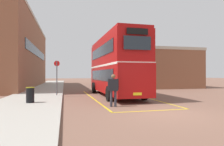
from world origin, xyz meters
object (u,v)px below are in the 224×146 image
Objects in this scene: single_deck_bus at (110,75)px; litter_bin at (30,95)px; bus_stop_sign at (57,74)px; double_decker_bus at (115,65)px; pedestrian_boarding at (113,88)px.

litter_bin is at bearing -115.44° from single_deck_bus.
bus_stop_sign reaches higher than litter_bin.
pedestrian_boarding is (-1.44, -5.43, -1.47)m from double_decker_bus.
double_decker_bus is at bearing -3.07° from bus_stop_sign.
single_deck_bus is at bearing 78.03° from pedestrian_boarding.
litter_bin is (-4.52, 1.66, -0.45)m from pedestrian_boarding.
double_decker_bus reaches higher than single_deck_bus.
pedestrian_boarding is at bearing -104.84° from double_decker_bus.
double_decker_bus is 5.81m from pedestrian_boarding.
bus_stop_sign is (-7.45, -14.46, 0.12)m from single_deck_bus.
pedestrian_boarding is 4.84m from litter_bin.
bus_stop_sign is at bearing 176.93° from double_decker_bus.
litter_bin is (-5.96, -3.77, -1.92)m from double_decker_bus.
litter_bin is (-8.79, -18.48, -1.05)m from single_deck_bus.
pedestrian_boarding is (-4.27, -20.14, -0.60)m from single_deck_bus.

